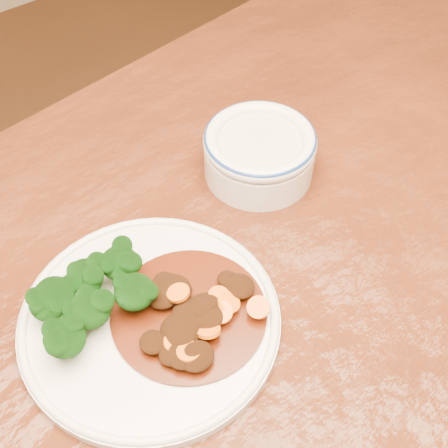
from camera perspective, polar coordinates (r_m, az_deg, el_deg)
dining_table at (r=0.69m, az=0.24°, el=-15.73°), size 1.60×1.07×0.75m
dinner_plate at (r=0.64m, az=-6.79°, el=-8.66°), size 0.26×0.26×0.02m
broccoli_florets at (r=0.63m, az=-12.30°, el=-6.50°), size 0.12×0.09×0.05m
mince_stew at (r=0.63m, az=-3.43°, el=-8.12°), size 0.16×0.16×0.03m
dip_bowl at (r=0.76m, az=3.26°, el=6.61°), size 0.14×0.14×0.06m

